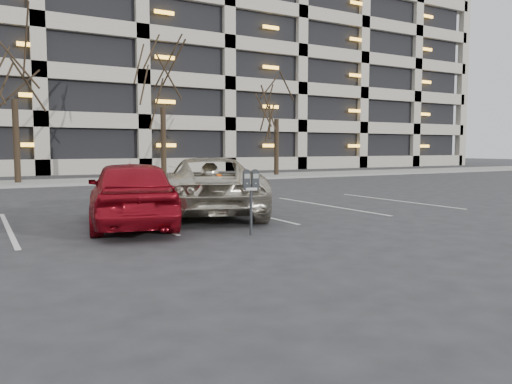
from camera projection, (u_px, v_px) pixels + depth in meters
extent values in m
plane|color=#28282B|center=(236.00, 228.00, 10.54)|extent=(140.00, 140.00, 0.00)
cube|color=gray|center=(86.00, 182.00, 24.39)|extent=(80.00, 4.00, 0.12)
cube|color=silver|center=(8.00, 228.00, 10.46)|extent=(0.10, 5.20, 0.00)
cube|color=silver|center=(139.00, 219.00, 11.84)|extent=(0.10, 5.20, 0.00)
cube|color=silver|center=(243.00, 212.00, 13.23)|extent=(0.10, 5.20, 0.00)
cube|color=silver|center=(327.00, 206.00, 14.61)|extent=(0.10, 5.20, 0.00)
cube|color=silver|center=(397.00, 201.00, 15.99)|extent=(0.10, 5.20, 0.00)
cube|color=black|center=(181.00, 67.00, 45.11)|extent=(49.92, 19.20, 18.00)
cylinder|color=black|center=(16.00, 142.00, 22.74)|extent=(0.28, 0.28, 3.91)
cylinder|color=black|center=(164.00, 144.00, 26.20)|extent=(0.28, 0.28, 3.81)
cylinder|color=black|center=(276.00, 148.00, 29.67)|extent=(0.28, 0.28, 3.42)
cylinder|color=black|center=(251.00, 212.00, 9.65)|extent=(0.06, 0.06, 0.90)
cube|color=black|center=(251.00, 188.00, 9.61)|extent=(0.32, 0.19, 0.06)
cube|color=silver|center=(252.00, 189.00, 9.56)|extent=(0.21, 0.07, 0.05)
cube|color=gray|center=(247.00, 176.00, 9.51)|extent=(0.10, 0.04, 0.09)
cube|color=gray|center=(256.00, 176.00, 9.55)|extent=(0.10, 0.04, 0.09)
imported|color=#BEB6A1|center=(208.00, 186.00, 12.71)|extent=(4.04, 5.74, 1.45)
cube|color=#FD5005|center=(211.00, 158.00, 11.68)|extent=(0.10, 0.20, 0.01)
imported|color=maroon|center=(131.00, 193.00, 10.68)|extent=(2.56, 4.55, 1.46)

